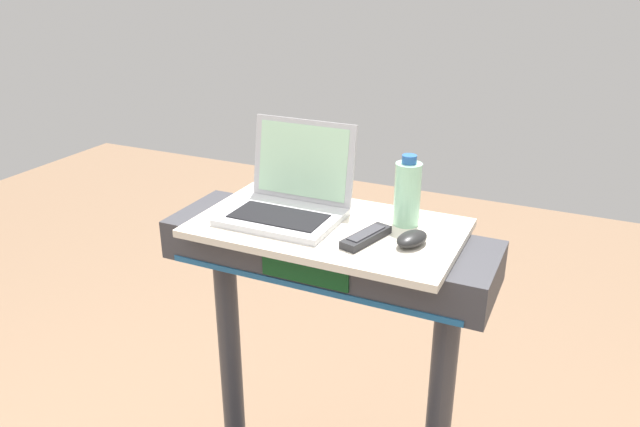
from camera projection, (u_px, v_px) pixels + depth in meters
desk_board at (328, 228)px, 1.64m from camera, size 0.70×0.41×0.02m
laptop at (289, 198)px, 1.68m from camera, size 0.31×0.27×0.24m
computer_mouse at (412, 239)px, 1.51m from camera, size 0.09×0.11×0.03m
water_bottle at (407, 193)px, 1.60m from camera, size 0.07×0.07×0.19m
tv_remote at (366, 237)px, 1.54m from camera, size 0.09×0.17×0.02m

